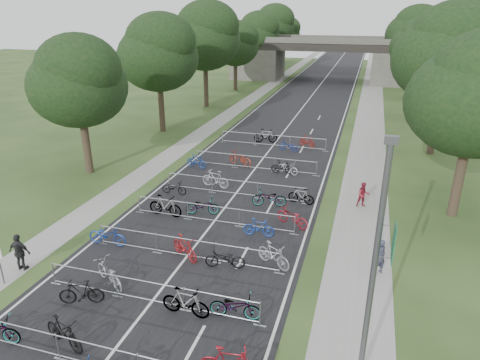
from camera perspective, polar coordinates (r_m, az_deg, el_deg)
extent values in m
cube|color=black|center=(60.58, 9.44, 10.90)|extent=(11.00, 140.00, 0.01)
cube|color=gray|center=(60.09, 17.12, 10.15)|extent=(3.00, 140.00, 0.01)
cube|color=gray|center=(61.97, 2.43, 11.41)|extent=(2.00, 140.00, 0.01)
cube|color=silver|center=(60.58, 9.44, 10.89)|extent=(0.12, 140.00, 0.00)
cube|color=#4C4B44|center=(76.97, 2.38, 15.32)|extent=(8.00, 8.00, 5.00)
cube|color=#4C4B44|center=(74.65, 20.26, 13.85)|extent=(8.00, 8.00, 5.00)
cube|color=black|center=(74.65, 11.39, 17.12)|extent=(30.00, 8.00, 1.20)
cube|color=#4C4B44|center=(70.81, 11.11, 17.72)|extent=(30.00, 0.40, 0.90)
cube|color=#4C4B44|center=(78.36, 11.77, 18.03)|extent=(30.00, 0.40, 0.90)
cylinder|color=#4C4C51|center=(13.18, 17.28, -12.24)|extent=(0.18, 0.18, 8.00)
cube|color=#4C4C51|center=(11.49, 19.55, 5.05)|extent=(0.35, 0.18, 0.22)
cube|color=#1A5C38|center=(12.60, 19.81, -7.87)|extent=(0.03, 0.65, 1.10)
cylinder|color=#4C4C51|center=(21.50, -29.26, -10.28)|extent=(0.06, 0.06, 1.50)
cylinder|color=#33261C|center=(32.80, -19.80, 4.45)|extent=(0.56, 0.56, 4.20)
ellipsoid|color=black|center=(31.91, -20.75, 11.51)|extent=(6.72, 6.72, 5.51)
sphere|color=black|center=(30.97, -20.73, 13.77)|extent=(5.38, 5.38, 5.38)
sphere|color=black|center=(32.74, -20.75, 10.23)|extent=(4.37, 4.37, 4.37)
cylinder|color=#33261C|center=(27.13, 27.14, 0.09)|extent=(0.56, 0.56, 4.48)
ellipsoid|color=black|center=(26.01, 28.80, 9.11)|extent=(7.17, 7.17, 5.88)
sphere|color=black|center=(26.57, 27.21, 7.61)|extent=(4.66, 4.66, 4.66)
cylinder|color=#33261C|center=(42.62, -10.43, 9.53)|extent=(0.56, 0.56, 4.72)
ellipsoid|color=black|center=(41.91, -10.87, 15.72)|extent=(7.56, 7.56, 6.20)
sphere|color=black|center=(41.07, -10.58, 17.74)|extent=(6.05, 6.05, 6.05)
sphere|color=black|center=(42.68, -11.09, 14.53)|extent=(4.91, 4.91, 4.91)
cylinder|color=#33261C|center=(38.41, 24.55, 6.88)|extent=(0.56, 0.56, 5.11)
ellipsoid|color=black|center=(37.61, 25.76, 14.24)|extent=(8.18, 8.18, 6.70)
sphere|color=black|center=(37.08, 27.24, 16.49)|extent=(6.54, 6.54, 6.54)
sphere|color=black|center=(38.14, 24.66, 12.93)|extent=(5.31, 5.31, 5.31)
cylinder|color=#33261C|center=(53.34, -4.56, 12.52)|extent=(0.56, 0.56, 5.25)
ellipsoid|color=black|center=(52.76, -4.74, 18.04)|extent=(8.40, 8.40, 6.89)
sphere|color=black|center=(52.00, -4.35, 19.85)|extent=(6.72, 6.72, 6.72)
sphere|color=black|center=(53.48, -5.02, 16.95)|extent=(5.46, 5.46, 5.46)
cylinder|color=#33261C|center=(50.20, 22.96, 9.50)|extent=(0.56, 0.56, 3.85)
ellipsoid|color=black|center=(49.64, 23.61, 13.73)|extent=(6.16, 6.16, 5.05)
sphere|color=black|center=(49.10, 24.60, 14.98)|extent=(4.93, 4.93, 4.93)
sphere|color=black|center=(50.18, 22.84, 13.02)|extent=(4.00, 4.00, 4.00)
cylinder|color=#33261C|center=(64.62, -0.61, 13.73)|extent=(0.56, 0.56, 4.20)
ellipsoid|color=black|center=(64.17, -0.63, 17.38)|extent=(6.72, 6.72, 5.51)
sphere|color=black|center=(63.43, -0.23, 18.54)|extent=(5.38, 5.38, 5.38)
sphere|color=black|center=(64.86, -0.93, 16.68)|extent=(4.37, 4.37, 4.37)
cylinder|color=#33261C|center=(61.93, 22.09, 11.97)|extent=(0.56, 0.56, 4.48)
ellipsoid|color=black|center=(61.45, 22.68, 15.98)|extent=(7.17, 7.17, 5.88)
sphere|color=black|center=(60.92, 23.50, 17.19)|extent=(5.73, 5.73, 5.73)
sphere|color=black|center=(61.98, 22.05, 15.26)|extent=(4.66, 4.66, 4.66)
cylinder|color=#33261C|center=(76.03, 2.18, 15.14)|extent=(0.56, 0.56, 4.72)
ellipsoid|color=black|center=(75.63, 2.24, 18.62)|extent=(7.56, 7.56, 6.20)
sphere|color=black|center=(74.93, 2.62, 19.74)|extent=(6.05, 6.05, 6.05)
sphere|color=black|center=(76.30, 1.94, 17.94)|extent=(4.91, 4.91, 4.91)
cylinder|color=#33261C|center=(73.75, 21.49, 13.65)|extent=(0.56, 0.56, 5.11)
ellipsoid|color=black|center=(73.33, 22.04, 17.50)|extent=(8.18, 8.18, 6.70)
sphere|color=black|center=(72.82, 22.75, 18.68)|extent=(6.54, 6.54, 6.54)
sphere|color=black|center=(73.85, 21.50, 16.79)|extent=(5.31, 5.31, 5.31)
cylinder|color=#33261C|center=(87.59, 4.27, 16.15)|extent=(0.56, 0.56, 5.25)
ellipsoid|color=black|center=(87.24, 4.37, 19.51)|extent=(8.40, 8.40, 6.89)
sphere|color=black|center=(86.57, 4.74, 20.60)|extent=(6.72, 6.72, 6.72)
sphere|color=black|center=(87.89, 4.09, 18.85)|extent=(5.46, 5.46, 5.46)
cylinder|color=#33261C|center=(85.72, 20.96, 14.24)|extent=(0.56, 0.56, 3.85)
ellipsoid|color=black|center=(85.39, 21.31, 16.73)|extent=(6.16, 6.16, 5.05)
sphere|color=black|center=(84.86, 21.87, 17.48)|extent=(4.93, 4.93, 4.93)
sphere|color=black|center=(85.91, 20.87, 16.29)|extent=(4.00, 4.00, 4.00)
cylinder|color=#33261C|center=(99.33, 5.86, 16.46)|extent=(0.56, 0.56, 4.20)
ellipsoid|color=black|center=(99.04, 5.96, 18.83)|extent=(6.72, 6.72, 5.51)
sphere|color=black|center=(98.38, 6.29, 19.58)|extent=(5.38, 5.38, 5.38)
sphere|color=black|center=(99.67, 5.70, 18.37)|extent=(4.37, 4.37, 4.37)
cylinder|color=#33261C|center=(97.61, 20.63, 15.23)|extent=(0.56, 0.56, 4.48)
ellipsoid|color=black|center=(97.30, 20.99, 17.78)|extent=(7.17, 7.17, 5.88)
sphere|color=black|center=(96.78, 21.49, 18.56)|extent=(5.73, 5.73, 5.73)
sphere|color=black|center=(97.82, 20.60, 17.32)|extent=(4.66, 4.66, 4.66)
cylinder|color=#A3A6AB|center=(15.57, -18.73, -20.11)|extent=(9.20, 0.04, 0.04)
cylinder|color=#A3A6AB|center=(16.69, -23.11, -19.80)|extent=(0.05, 0.05, 1.10)
cube|color=#A3A6AB|center=(17.04, -22.82, -21.16)|extent=(0.50, 0.08, 0.03)
cylinder|color=#A3A6AB|center=(17.91, -12.10, -13.15)|extent=(9.20, 0.04, 0.04)
cylinder|color=#A3A6AB|center=(18.41, -11.88, -15.38)|extent=(9.20, 0.04, 0.04)
cylinder|color=#A3A6AB|center=(20.55, -23.57, -11.35)|extent=(0.05, 0.05, 1.10)
cube|color=#A3A6AB|center=(20.83, -23.35, -12.59)|extent=(0.50, 0.08, 0.03)
cylinder|color=#A3A6AB|center=(18.89, -16.19, -13.39)|extent=(0.05, 0.05, 1.10)
cube|color=#A3A6AB|center=(19.19, -16.02, -14.70)|extent=(0.50, 0.08, 0.03)
cylinder|color=#A3A6AB|center=(17.60, -7.41, -15.49)|extent=(0.05, 0.05, 1.10)
cube|color=#A3A6AB|center=(17.93, -7.32, -16.86)|extent=(0.50, 0.08, 0.03)
cylinder|color=#A3A6AB|center=(16.79, 2.68, -17.44)|extent=(0.05, 0.05, 1.10)
cube|color=#A3A6AB|center=(17.13, 2.65, -18.83)|extent=(0.50, 0.08, 0.03)
cylinder|color=#A3A6AB|center=(20.61, -7.36, -7.79)|extent=(9.20, 0.04, 0.04)
cylinder|color=#A3A6AB|center=(21.05, -7.24, -9.85)|extent=(9.20, 0.04, 0.04)
cylinder|color=#A3A6AB|center=(22.94, -17.95, -6.92)|extent=(0.05, 0.05, 1.10)
cube|color=#A3A6AB|center=(23.20, -17.79, -8.08)|extent=(0.50, 0.08, 0.03)
cylinder|color=#A3A6AB|center=(21.47, -11.08, -8.29)|extent=(0.05, 0.05, 1.10)
cube|color=#A3A6AB|center=(21.74, -10.98, -9.51)|extent=(0.50, 0.08, 0.03)
cylinder|color=#A3A6AB|center=(20.35, -3.28, -9.69)|extent=(0.05, 0.05, 1.10)
cube|color=#A3A6AB|center=(20.63, -3.24, -10.95)|extent=(0.50, 0.08, 0.03)
cylinder|color=#A3A6AB|center=(19.64, 5.32, -11.01)|extent=(0.05, 0.05, 1.10)
cube|color=#A3A6AB|center=(19.94, 5.27, -12.30)|extent=(0.50, 0.08, 0.03)
cylinder|color=#A3A6AB|center=(23.72, -3.67, -3.49)|extent=(9.20, 0.04, 0.04)
cylinder|color=#A3A6AB|center=(24.10, -3.62, -5.36)|extent=(9.20, 0.04, 0.04)
cylinder|color=#A3A6AB|center=(25.78, -13.30, -3.14)|extent=(0.05, 0.05, 1.10)
cube|color=#A3A6AB|center=(26.00, -13.20, -4.21)|extent=(0.50, 0.08, 0.03)
cylinder|color=#A3A6AB|center=(24.47, -7.02, -4.09)|extent=(0.05, 0.05, 1.10)
cube|color=#A3A6AB|center=(24.71, -6.97, -5.20)|extent=(0.50, 0.08, 0.03)
cylinder|color=#A3A6AB|center=(23.49, -0.12, -5.06)|extent=(0.05, 0.05, 1.10)
cube|color=#A3A6AB|center=(23.74, -0.12, -6.21)|extent=(0.50, 0.08, 0.03)
cylinder|color=#A3A6AB|center=(22.89, 7.29, -6.02)|extent=(0.05, 0.05, 1.10)
cube|color=#A3A6AB|center=(23.14, 7.23, -7.19)|extent=(0.50, 0.08, 0.03)
cylinder|color=#A3A6AB|center=(27.18, -0.76, -0.05)|extent=(9.20, 0.04, 0.04)
cylinder|color=#A3A6AB|center=(27.52, -0.75, -1.73)|extent=(9.20, 0.04, 0.04)
cylinder|color=#A3A6AB|center=(29.00, -9.45, 0.02)|extent=(0.05, 0.05, 1.10)
cube|color=#A3A6AB|center=(29.20, -9.39, -0.96)|extent=(0.50, 0.08, 0.03)
cylinder|color=#A3A6AB|center=(27.84, -3.76, -0.66)|extent=(0.05, 0.05, 1.10)
cube|color=#A3A6AB|center=(28.05, -3.74, -1.67)|extent=(0.50, 0.08, 0.03)
cylinder|color=#A3A6AB|center=(26.99, 2.35, -1.38)|extent=(0.05, 0.05, 1.10)
cube|color=#A3A6AB|center=(27.20, 2.34, -2.42)|extent=(0.50, 0.08, 0.03)
cylinder|color=#A3A6AB|center=(26.46, 8.80, -2.12)|extent=(0.05, 0.05, 1.10)
cube|color=#A3A6AB|center=(26.68, 8.73, -3.17)|extent=(0.50, 0.08, 0.03)
cylinder|color=#A3A6AB|center=(31.69, 1.97, 3.18)|extent=(9.20, 0.04, 0.04)
cylinder|color=#A3A6AB|center=(31.98, 1.95, 1.70)|extent=(9.20, 0.04, 0.04)
cylinder|color=#A3A6AB|center=(33.26, -5.73, 3.08)|extent=(0.05, 0.05, 1.10)
cube|color=#A3A6AB|center=(33.43, -5.70, 2.21)|extent=(0.50, 0.08, 0.03)
cylinder|color=#A3A6AB|center=(32.26, -0.68, 2.59)|extent=(0.05, 0.05, 1.10)
cube|color=#A3A6AB|center=(32.44, -0.68, 1.70)|extent=(0.50, 0.08, 0.03)
cylinder|color=#A3A6AB|center=(31.52, 4.65, 2.05)|extent=(0.05, 0.05, 1.10)
cube|color=#A3A6AB|center=(31.71, 4.62, 1.14)|extent=(0.50, 0.08, 0.03)
cylinder|color=#A3A6AB|center=(31.08, 10.18, 1.47)|extent=(0.05, 0.05, 1.10)
cube|color=#A3A6AB|center=(31.26, 10.11, 0.55)|extent=(0.50, 0.08, 0.03)
cylinder|color=#A3A6AB|center=(37.27, 4.36, 5.99)|extent=(9.20, 0.04, 0.04)
cylinder|color=#A3A6AB|center=(37.52, 4.33, 4.71)|extent=(9.20, 0.04, 0.04)
cylinder|color=#A3A6AB|center=(38.61, -2.36, 5.82)|extent=(0.05, 0.05, 1.10)
cube|color=#A3A6AB|center=(38.76, -2.35, 5.06)|extent=(0.50, 0.08, 0.03)
cylinder|color=#A3A6AB|center=(37.75, 2.06, 5.46)|extent=(0.05, 0.05, 1.10)
cube|color=#A3A6AB|center=(37.91, 2.05, 4.68)|extent=(0.50, 0.08, 0.03)
cylinder|color=#A3A6AB|center=(37.13, 6.66, 5.04)|extent=(0.05, 0.05, 1.10)
cube|color=#A3A6AB|center=(37.28, 6.62, 4.25)|extent=(0.50, 0.08, 0.03)
cylinder|color=#A3A6AB|center=(36.75, 11.37, 4.57)|extent=(0.05, 0.05, 1.10)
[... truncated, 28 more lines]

